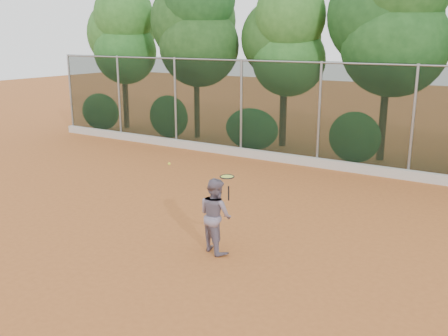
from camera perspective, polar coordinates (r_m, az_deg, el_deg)
The scene contains 7 objects.
ground at distance 11.41m, azimuth -2.68°, elevation -7.17°, with size 80.00×80.00×0.00m, color #B05E29.
concrete_curb at distance 17.15m, azimuth 10.34°, elevation 0.65°, with size 24.00×0.20×0.30m, color beige.
tennis_player at distance 10.11m, azimuth -0.98°, elevation -5.41°, with size 0.75×0.58×1.54m, color slate.
chainlink_fence at distance 16.99m, azimuth 10.84°, elevation 6.38°, with size 24.09×0.09×3.50m.
foliage_backdrop at distance 18.86m, azimuth 11.89°, elevation 14.89°, with size 23.70×3.63×7.55m.
tennis_racket at distance 9.54m, azimuth 0.37°, elevation -1.22°, with size 0.35×0.35×0.51m.
tennis_ball_in_flight at distance 10.93m, azimuth -6.28°, elevation 0.49°, with size 0.06×0.06×0.06m.
Camera 1 is at (6.04, -8.69, 4.26)m, focal length 40.00 mm.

